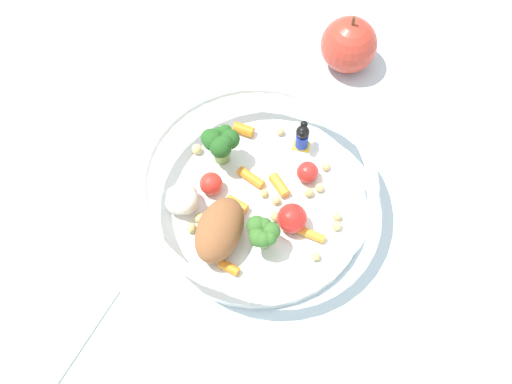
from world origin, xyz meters
The scene contains 4 objects.
ground_plane centered at (0.00, 0.00, 0.00)m, with size 2.40×2.40×0.00m, color silver.
food_container centered at (-0.02, -0.01, 0.03)m, with size 0.25×0.25×0.06m.
loose_apple centered at (-0.09, 0.22, 0.03)m, with size 0.07×0.07×0.08m.
folded_napkin centered at (-0.08, -0.25, 0.00)m, with size 0.13×0.13×0.01m, color silver.
Camera 1 is at (0.22, -0.21, 0.62)m, focal length 44.20 mm.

